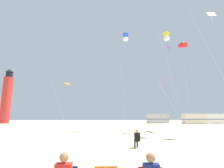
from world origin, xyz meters
name	(u,v)px	position (x,y,z in m)	size (l,w,h in m)	color
kite_flyer_standing	(137,138)	(1.95, 4.77, 0.61)	(0.36, 0.53, 1.16)	black
kite_diamond_rainbow	(165,81)	(5.88, 10.74, 5.55)	(3.17, 2.23, 5.96)	silver
kite_diamond_white	(212,19)	(11.36, 10.62, 12.44)	(3.40, 3.40, 13.35)	silver
kite_box_blue	(126,37)	(2.52, 17.96, 13.87)	(1.50, 1.50, 14.49)	silver
kite_diamond_orange	(67,85)	(-6.81, 20.77, 6.89)	(2.99, 2.69, 7.36)	silver
kite_box_gold	(166,36)	(8.21, 16.24, 13.16)	(2.79, 1.89, 13.78)	silver
kite_diamond_violet	(169,51)	(10.05, 20.76, 12.75)	(1.31, 1.31, 13.67)	silver
kite_tube_scarlet	(183,45)	(11.26, 18.14, 12.69)	(0.91, 2.54, 13.39)	silver
lighthouse_distant	(7,97)	(-31.63, 46.07, 7.84)	(2.80, 2.80, 16.80)	red
rv_van_silver	(158,119)	(14.59, 47.00, 1.39)	(6.57, 2.73, 2.80)	#B7BABF
rv_van_cream	(194,119)	(23.57, 42.43, 1.39)	(6.55, 2.68, 2.80)	beige
rv_van_white	(213,119)	(29.65, 43.72, 1.39)	(6.56, 2.70, 2.80)	white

